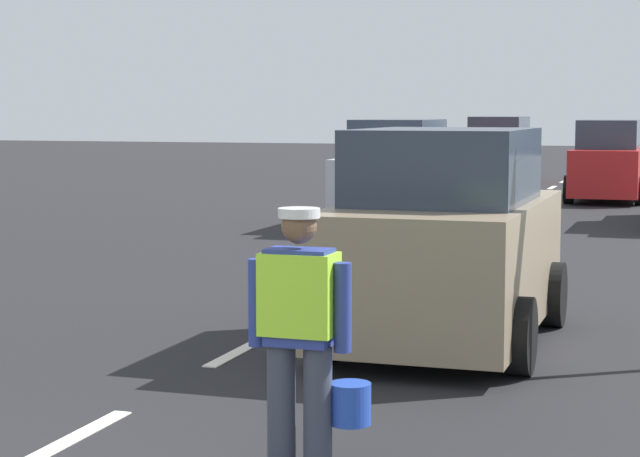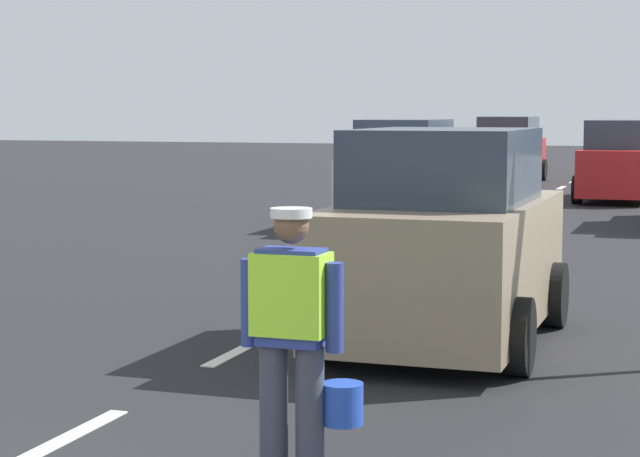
% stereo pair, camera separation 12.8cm
% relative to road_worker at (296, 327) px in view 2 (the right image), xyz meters
% --- Properties ---
extents(ground_plane, '(96.00, 96.00, 0.00)m').
position_rel_road_worker_xyz_m(ground_plane, '(-1.77, 18.57, -0.93)').
color(ground_plane, black).
extents(lane_center_line, '(0.14, 46.40, 0.01)m').
position_rel_road_worker_xyz_m(lane_center_line, '(-1.77, 22.77, -0.93)').
color(lane_center_line, silver).
rests_on(lane_center_line, ground).
extents(road_worker, '(0.77, 0.37, 1.67)m').
position_rel_road_worker_xyz_m(road_worker, '(0.00, 0.00, 0.00)').
color(road_worker, '#383D4C').
rests_on(road_worker, ground).
extents(car_oncoming_second, '(1.88, 3.91, 2.07)m').
position_rel_road_worker_xyz_m(car_oncoming_second, '(-3.22, 14.87, 0.03)').
color(car_oncoming_second, silver).
rests_on(car_oncoming_second, ground).
extents(car_outgoing_far, '(1.88, 4.24, 2.00)m').
position_rel_road_worker_xyz_m(car_outgoing_far, '(0.13, 22.98, -0.00)').
color(car_outgoing_far, red).
rests_on(car_outgoing_far, ground).
extents(car_outgoing_ahead, '(2.02, 3.80, 2.08)m').
position_rel_road_worker_xyz_m(car_outgoing_ahead, '(-0.02, 4.29, 0.04)').
color(car_outgoing_ahead, gray).
rests_on(car_outgoing_ahead, ground).
extents(car_oncoming_third, '(2.03, 4.27, 2.04)m').
position_rel_road_worker_xyz_m(car_oncoming_third, '(-3.68, 29.31, 0.02)').
color(car_oncoming_third, red).
rests_on(car_oncoming_third, ground).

